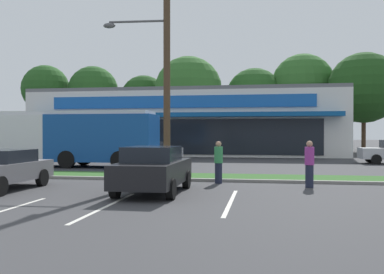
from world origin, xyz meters
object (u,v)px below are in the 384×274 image
object	(u,v)px
car_1	(150,151)
car_2	(1,169)
utility_pole	(164,61)
pedestrian_by_pole	(309,164)
car_4	(153,169)
pedestrian_near_bench	(219,162)
city_bus	(62,137)

from	to	relation	value
car_1	car_2	world-z (taller)	car_2
utility_pole	pedestrian_by_pole	bearing A→B (deg)	-20.93
car_1	pedestrian_by_pole	size ratio (longest dim) A/B	2.52
utility_pole	car_4	distance (m)	6.44
utility_pole	pedestrian_by_pole	world-z (taller)	utility_pole
car_1	car_2	xyz separation A→B (m)	(-1.27, -15.27, 0.01)
car_4	pedestrian_by_pole	bearing A→B (deg)	-65.80
pedestrian_near_bench	utility_pole	bearing A→B (deg)	4.55
utility_pole	pedestrian_by_pole	size ratio (longest dim) A/B	5.63
utility_pole	car_1	bearing A→B (deg)	108.24
car_4	pedestrian_near_bench	bearing A→B (deg)	-31.03
car_1	car_4	xyz separation A→B (m)	(4.20, -15.14, 0.08)
car_2	pedestrian_near_bench	bearing A→B (deg)	113.67
car_4	pedestrian_by_pole	xyz separation A→B (m)	(5.27, 2.37, 0.06)
utility_pole	city_bus	bearing A→B (deg)	144.37
pedestrian_near_bench	car_1	bearing A→B (deg)	-27.37
pedestrian_by_pole	car_4	bearing A→B (deg)	-107.72
car_1	pedestrian_near_bench	distance (m)	13.49
car_1	pedestrian_near_bench	world-z (taller)	pedestrian_near_bench
car_1	pedestrian_near_bench	size ratio (longest dim) A/B	2.59
city_bus	pedestrian_by_pole	distance (m)	15.48
car_4	city_bus	bearing A→B (deg)	39.27
utility_pole	pedestrian_near_bench	size ratio (longest dim) A/B	5.76
city_bus	car_4	xyz separation A→B (m)	(8.17, -9.99, -0.97)
city_bus	utility_pole	bearing A→B (deg)	144.19
car_1	city_bus	bearing A→B (deg)	-127.65
car_4	car_1	bearing A→B (deg)	15.50
car_1	pedestrian_near_bench	xyz separation A→B (m)	(6.05, -12.05, 0.12)
car_4	utility_pole	bearing A→B (deg)	9.10
city_bus	car_1	distance (m)	6.58
city_bus	car_1	xyz separation A→B (m)	(3.97, 5.15, -1.04)
city_bus	pedestrian_by_pole	size ratio (longest dim) A/B	6.61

